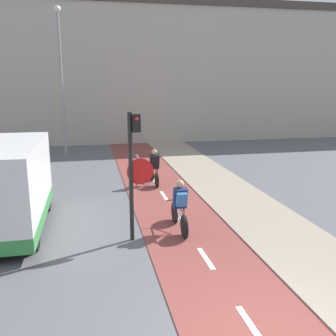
{
  "coord_description": "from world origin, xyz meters",
  "views": [
    {
      "loc": [
        -2.49,
        -4.6,
        3.99
      ],
      "look_at": [
        0.0,
        7.28,
        1.2
      ],
      "focal_mm": 40.0,
      "sensor_mm": 36.0,
      "label": 1
    }
  ],
  "objects_px": {
    "traffic_light_pole": "(134,163)",
    "van": "(5,189)",
    "street_lamp_far": "(61,68)",
    "cyclist_near": "(180,207)",
    "cyclist_far": "(154,168)"
  },
  "relations": [
    {
      "from": "cyclist_far",
      "to": "van",
      "type": "bearing_deg",
      "value": -140.72
    },
    {
      "from": "street_lamp_far",
      "to": "van",
      "type": "relative_size",
      "value": 1.75
    },
    {
      "from": "traffic_light_pole",
      "to": "cyclist_far",
      "type": "distance_m",
      "value": 5.6
    },
    {
      "from": "street_lamp_far",
      "to": "cyclist_near",
      "type": "bearing_deg",
      "value": -73.11
    },
    {
      "from": "traffic_light_pole",
      "to": "street_lamp_far",
      "type": "bearing_deg",
      "value": 100.97
    },
    {
      "from": "van",
      "to": "traffic_light_pole",
      "type": "bearing_deg",
      "value": -22.04
    },
    {
      "from": "cyclist_near",
      "to": "cyclist_far",
      "type": "bearing_deg",
      "value": 88.33
    },
    {
      "from": "street_lamp_far",
      "to": "cyclist_near",
      "type": "xyz_separation_m",
      "value": [
        3.68,
        -12.11,
        -4.03
      ]
    },
    {
      "from": "traffic_light_pole",
      "to": "cyclist_near",
      "type": "xyz_separation_m",
      "value": [
        1.27,
        0.34,
        -1.34
      ]
    },
    {
      "from": "cyclist_far",
      "to": "van",
      "type": "distance_m",
      "value": 6.16
    },
    {
      "from": "traffic_light_pole",
      "to": "street_lamp_far",
      "type": "relative_size",
      "value": 0.42
    },
    {
      "from": "traffic_light_pole",
      "to": "cyclist_near",
      "type": "height_order",
      "value": "traffic_light_pole"
    },
    {
      "from": "traffic_light_pole",
      "to": "cyclist_near",
      "type": "bearing_deg",
      "value": 15.03
    },
    {
      "from": "traffic_light_pole",
      "to": "van",
      "type": "distance_m",
      "value": 3.7
    },
    {
      "from": "cyclist_near",
      "to": "traffic_light_pole",
      "type": "bearing_deg",
      "value": -164.97
    }
  ]
}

